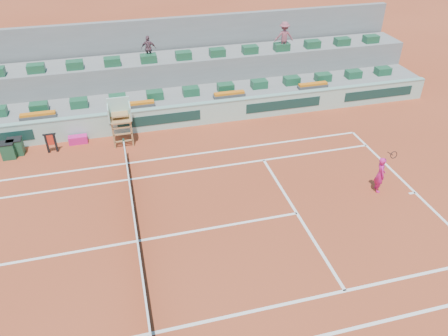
{
  "coord_description": "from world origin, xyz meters",
  "views": [
    {
      "loc": [
        0.08,
        -12.47,
        11.37
      ],
      "look_at": [
        4.0,
        2.5,
        1.0
      ],
      "focal_mm": 35.0,
      "sensor_mm": 36.0,
      "label": 1
    }
  ],
  "objects_px": {
    "drink_cooler_a": "(16,146)",
    "tennis_player": "(380,174)",
    "player_bag": "(78,140)",
    "umpire_chair": "(120,116)"
  },
  "relations": [
    {
      "from": "drink_cooler_a",
      "to": "tennis_player",
      "type": "bearing_deg",
      "value": -24.72
    },
    {
      "from": "player_bag",
      "to": "tennis_player",
      "type": "height_order",
      "value": "tennis_player"
    },
    {
      "from": "tennis_player",
      "to": "drink_cooler_a",
      "type": "bearing_deg",
      "value": 155.28
    },
    {
      "from": "player_bag",
      "to": "umpire_chair",
      "type": "relative_size",
      "value": 0.38
    },
    {
      "from": "player_bag",
      "to": "drink_cooler_a",
      "type": "distance_m",
      "value": 2.91
    },
    {
      "from": "player_bag",
      "to": "drink_cooler_a",
      "type": "bearing_deg",
      "value": -173.5
    },
    {
      "from": "umpire_chair",
      "to": "drink_cooler_a",
      "type": "xyz_separation_m",
      "value": [
        -5.12,
        0.23,
        -1.12
      ]
    },
    {
      "from": "drink_cooler_a",
      "to": "tennis_player",
      "type": "distance_m",
      "value": 17.06
    },
    {
      "from": "player_bag",
      "to": "drink_cooler_a",
      "type": "relative_size",
      "value": 1.09
    },
    {
      "from": "player_bag",
      "to": "umpire_chair",
      "type": "distance_m",
      "value": 2.67
    }
  ]
}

